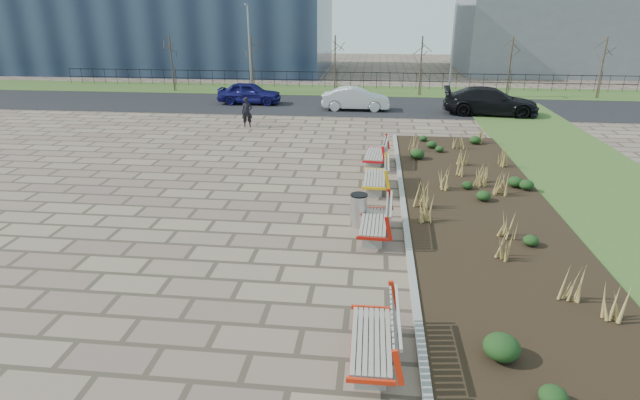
# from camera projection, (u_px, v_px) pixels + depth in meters

# --- Properties ---
(ground) EXTENTS (120.00, 120.00, 0.00)m
(ground) POSITION_uv_depth(u_px,v_px,m) (241.00, 281.00, 11.49)
(ground) COLOR #786852
(ground) RESTS_ON ground
(planting_bed) EXTENTS (4.50, 18.00, 0.10)m
(planting_bed) POSITION_uv_depth(u_px,v_px,m) (479.00, 208.00, 15.47)
(planting_bed) COLOR black
(planting_bed) RESTS_ON ground
(planting_curb) EXTENTS (0.16, 18.00, 0.15)m
(planting_curb) POSITION_uv_depth(u_px,v_px,m) (403.00, 205.00, 15.70)
(planting_curb) COLOR gray
(planting_curb) RESTS_ON ground
(grass_verge_far) EXTENTS (80.00, 5.00, 0.04)m
(grass_verge_far) POSITION_uv_depth(u_px,v_px,m) (336.00, 90.00, 37.43)
(grass_verge_far) COLOR #33511E
(grass_verge_far) RESTS_ON ground
(road) EXTENTS (80.00, 7.00, 0.02)m
(road) POSITION_uv_depth(u_px,v_px,m) (329.00, 105.00, 31.87)
(road) COLOR black
(road) RESTS_ON ground
(bench_a) EXTENTS (0.92, 2.11, 1.00)m
(bench_a) POSITION_uv_depth(u_px,v_px,m) (371.00, 337.00, 8.72)
(bench_a) COLOR red
(bench_a) RESTS_ON ground
(bench_b) EXTENTS (0.98, 2.13, 1.00)m
(bench_b) POSITION_uv_depth(u_px,v_px,m) (374.00, 220.00, 13.51)
(bench_b) COLOR #A4140A
(bench_b) RESTS_ON ground
(bench_c) EXTENTS (0.93, 2.11, 1.00)m
(bench_c) POSITION_uv_depth(u_px,v_px,m) (375.00, 176.00, 17.00)
(bench_c) COLOR yellow
(bench_c) RESTS_ON ground
(bench_d) EXTENTS (1.07, 2.17, 1.00)m
(bench_d) POSITION_uv_depth(u_px,v_px,m) (375.00, 153.00, 19.72)
(bench_d) COLOR red
(bench_d) RESTS_ON ground
(litter_bin) EXTENTS (0.47, 0.47, 0.94)m
(litter_bin) POSITION_uv_depth(u_px,v_px,m) (359.00, 210.00, 14.22)
(litter_bin) COLOR #B2B2B7
(litter_bin) RESTS_ON ground
(pedestrian) EXTENTS (0.63, 0.49, 1.54)m
(pedestrian) POSITION_uv_depth(u_px,v_px,m) (247.00, 112.00, 25.88)
(pedestrian) COLOR black
(pedestrian) RESTS_ON ground
(car_blue) EXTENTS (4.04, 1.63, 1.38)m
(car_blue) POSITION_uv_depth(u_px,v_px,m) (249.00, 93.00, 32.08)
(car_blue) COLOR navy
(car_blue) RESTS_ON road
(car_silver) EXTENTS (4.06, 1.43, 1.33)m
(car_silver) POSITION_uv_depth(u_px,v_px,m) (356.00, 99.00, 30.18)
(car_silver) COLOR #B7BABF
(car_silver) RESTS_ON road
(car_black) EXTENTS (5.52, 2.69, 1.55)m
(car_black) POSITION_uv_depth(u_px,v_px,m) (490.00, 101.00, 28.81)
(car_black) COLOR black
(car_black) RESTS_ON road
(tree_a) EXTENTS (1.40, 1.40, 4.00)m
(tree_a) POSITION_uv_depth(u_px,v_px,m) (172.00, 63.00, 36.52)
(tree_a) COLOR #4C3D2D
(tree_a) RESTS_ON grass_verge_far
(tree_b) EXTENTS (1.40, 1.40, 4.00)m
(tree_b) POSITION_uv_depth(u_px,v_px,m) (252.00, 64.00, 35.91)
(tree_b) COLOR #4C3D2D
(tree_b) RESTS_ON grass_verge_far
(tree_c) EXTENTS (1.40, 1.40, 4.00)m
(tree_c) POSITION_uv_depth(u_px,v_px,m) (335.00, 65.00, 35.31)
(tree_c) COLOR #4C3D2D
(tree_c) RESTS_ON grass_verge_far
(tree_d) EXTENTS (1.40, 1.40, 4.00)m
(tree_d) POSITION_uv_depth(u_px,v_px,m) (421.00, 66.00, 34.70)
(tree_d) COLOR #4C3D2D
(tree_d) RESTS_ON grass_verge_far
(tree_e) EXTENTS (1.40, 1.40, 4.00)m
(tree_e) POSITION_uv_depth(u_px,v_px,m) (510.00, 67.00, 34.09)
(tree_e) COLOR #4C3D2D
(tree_e) RESTS_ON grass_verge_far
(tree_f) EXTENTS (1.40, 1.40, 4.00)m
(tree_f) POSITION_uv_depth(u_px,v_px,m) (602.00, 68.00, 33.49)
(tree_f) COLOR #4C3D2D
(tree_f) RESTS_ON grass_verge_far
(lamp_west) EXTENTS (0.24, 0.60, 6.00)m
(lamp_west) POSITION_uv_depth(u_px,v_px,m) (250.00, 50.00, 35.09)
(lamp_west) COLOR gray
(lamp_west) RESTS_ON grass_verge_far
(lamp_east) EXTENTS (0.24, 0.60, 6.00)m
(lamp_east) POSITION_uv_depth(u_px,v_px,m) (452.00, 52.00, 33.67)
(lamp_east) COLOR gray
(lamp_east) RESTS_ON grass_verge_far
(railing_fence) EXTENTS (44.00, 0.10, 1.20)m
(railing_fence) POSITION_uv_depth(u_px,v_px,m) (338.00, 79.00, 38.59)
(railing_fence) COLOR black
(railing_fence) RESTS_ON grass_verge_far
(building_grey) EXTENTS (18.00, 12.00, 10.00)m
(building_grey) POSITION_uv_depth(u_px,v_px,m) (562.00, 17.00, 46.58)
(building_grey) COLOR slate
(building_grey) RESTS_ON ground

